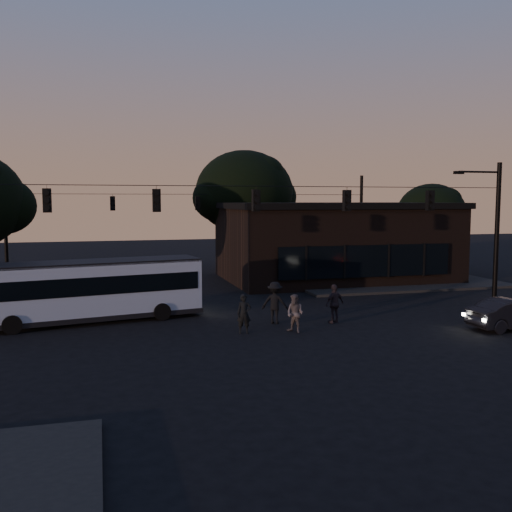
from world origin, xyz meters
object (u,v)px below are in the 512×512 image
object	(u,v)px
pedestrian_c	(334,304)
pedestrian_b	(295,313)
pedestrian_a	(244,314)
pedestrian_d	(275,303)
bus	(92,288)
building	(334,241)

from	to	relation	value
pedestrian_c	pedestrian_b	bearing A→B (deg)	7.34
pedestrian_a	pedestrian_b	world-z (taller)	pedestrian_a
pedestrian_a	pedestrian_c	bearing A→B (deg)	19.37
pedestrian_a	pedestrian_d	world-z (taller)	pedestrian_d
pedestrian_d	pedestrian_c	bearing A→B (deg)	-166.47
bus	pedestrian_b	world-z (taller)	bus
building	pedestrian_b	distance (m)	16.96
building	pedestrian_b	world-z (taller)	building
pedestrian_a	pedestrian_c	size ratio (longest dim) A/B	0.93
building	pedestrian_b	xyz separation A→B (m)	(-8.07, -14.80, -1.90)
bus	pedestrian_d	distance (m)	8.41
pedestrian_c	pedestrian_d	distance (m)	2.70
pedestrian_a	pedestrian_c	distance (m)	4.52
building	bus	distance (m)	19.37
pedestrian_b	pedestrian_d	bearing A→B (deg)	152.00
building	pedestrian_a	bearing A→B (deg)	-125.27
pedestrian_b	pedestrian_c	size ratio (longest dim) A/B	0.91
pedestrian_a	pedestrian_b	distance (m)	2.15
building	bus	bearing A→B (deg)	-147.71
pedestrian_d	building	bearing A→B (deg)	-94.92
building	pedestrian_d	distance (m)	15.45
pedestrian_c	pedestrian_a	bearing A→B (deg)	-9.99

